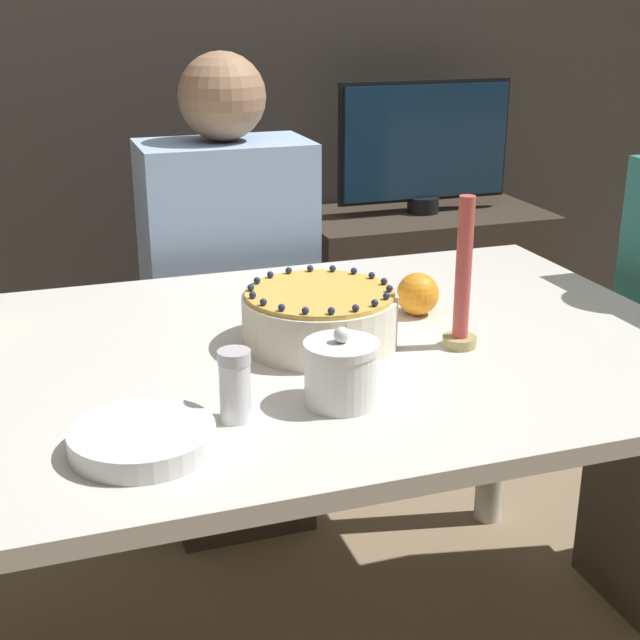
{
  "coord_description": "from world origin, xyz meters",
  "views": [
    {
      "loc": [
        -0.43,
        -1.37,
        1.29
      ],
      "look_at": [
        0.04,
        -0.0,
        0.77
      ],
      "focal_mm": 50.0,
      "sensor_mm": 36.0,
      "label": 1
    }
  ],
  "objects": [
    {
      "name": "plate_stack",
      "position": [
        -0.31,
        -0.29,
        0.74
      ],
      "size": [
        0.2,
        0.2,
        0.03
      ],
      "color": "white",
      "rests_on": "dining_table"
    },
    {
      "name": "side_cabinet",
      "position": [
        0.77,
        1.14,
        0.33
      ],
      "size": [
        0.78,
        0.42,
        0.65
      ],
      "color": "#382D23",
      "rests_on": "ground_plane"
    },
    {
      "name": "tv_monitor",
      "position": [
        0.77,
        1.15,
        0.86
      ],
      "size": [
        0.56,
        0.1,
        0.41
      ],
      "color": "black",
      "rests_on": "side_cabinet"
    },
    {
      "name": "cake",
      "position": [
        0.04,
        -0.0,
        0.77
      ],
      "size": [
        0.27,
        0.27,
        0.11
      ],
      "color": "#EFE5CC",
      "rests_on": "dining_table"
    },
    {
      "name": "person_man_blue_shirt",
      "position": [
        0.03,
        0.67,
        0.51
      ],
      "size": [
        0.4,
        0.34,
        1.18
      ],
      "rotation": [
        0.0,
        0.0,
        3.14
      ],
      "color": "#473D33",
      "rests_on": "ground_plane"
    },
    {
      "name": "dining_table",
      "position": [
        0.0,
        0.0,
        0.62
      ],
      "size": [
        1.4,
        0.95,
        0.72
      ],
      "color": "beige",
      "rests_on": "ground_plane"
    },
    {
      "name": "sugar_shaker",
      "position": [
        -0.17,
        -0.24,
        0.78
      ],
      "size": [
        0.05,
        0.05,
        0.11
      ],
      "color": "white",
      "rests_on": "dining_table"
    },
    {
      "name": "orange_fruit_0",
      "position": [
        0.26,
        0.09,
        0.76
      ],
      "size": [
        0.08,
        0.08,
        0.08
      ],
      "color": "orange",
      "rests_on": "dining_table"
    },
    {
      "name": "sugar_bowl",
      "position": [
        -0.01,
        -0.24,
        0.77
      ],
      "size": [
        0.11,
        0.11,
        0.12
      ],
      "color": "white",
      "rests_on": "dining_table"
    },
    {
      "name": "candle",
      "position": [
        0.26,
        -0.09,
        0.83
      ],
      "size": [
        0.06,
        0.06,
        0.26
      ],
      "color": "tan",
      "rests_on": "dining_table"
    }
  ]
}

